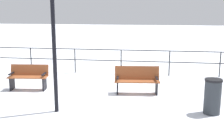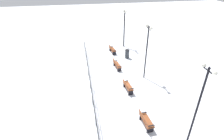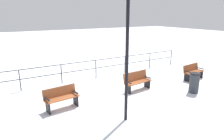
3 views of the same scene
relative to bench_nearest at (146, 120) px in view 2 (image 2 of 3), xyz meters
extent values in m
plane|color=white|center=(-0.02, 5.88, -0.47)|extent=(80.00, 80.00, 0.00)
cube|color=brown|center=(0.08, 0.01, -0.01)|extent=(0.59, 1.40, 0.04)
cube|color=brown|center=(-0.17, -0.01, 0.23)|extent=(0.21, 1.37, 0.44)
cube|color=black|center=(0.12, -0.58, -0.24)|extent=(0.45, 0.08, 0.45)
cube|color=black|center=(0.04, 0.59, -0.24)|extent=(0.45, 0.08, 0.45)
cube|color=black|center=(0.14, -0.58, 0.11)|extent=(0.45, 0.10, 0.04)
cube|color=black|center=(0.06, 0.59, 0.11)|extent=(0.45, 0.10, 0.04)
cube|color=brown|center=(-0.08, 3.92, 0.01)|extent=(0.60, 1.43, 0.04)
cube|color=brown|center=(-0.31, 3.90, 0.23)|extent=(0.24, 1.39, 0.39)
cube|color=black|center=(-0.02, 3.33, -0.23)|extent=(0.42, 0.09, 0.48)
cube|color=black|center=(-0.14, 4.52, -0.23)|extent=(0.42, 0.09, 0.48)
cube|color=black|center=(0.00, 3.33, 0.13)|extent=(0.42, 0.11, 0.04)
cube|color=black|center=(-0.12, 4.52, 0.13)|extent=(0.42, 0.11, 0.04)
cube|color=brown|center=(-0.16, 7.84, -0.02)|extent=(0.60, 1.57, 0.04)
cube|color=brown|center=(-0.38, 7.82, 0.23)|extent=(0.28, 1.54, 0.47)
cube|color=black|center=(-0.09, 7.18, -0.24)|extent=(0.39, 0.09, 0.45)
cube|color=black|center=(-0.23, 8.51, -0.24)|extent=(0.39, 0.09, 0.45)
cube|color=black|center=(-0.07, 7.18, 0.10)|extent=(0.40, 0.11, 0.04)
cube|color=black|center=(-0.21, 8.51, 0.10)|extent=(0.40, 0.11, 0.04)
cube|color=brown|center=(0.12, 11.76, -0.01)|extent=(0.66, 1.52, 0.04)
cube|color=brown|center=(-0.12, 11.73, 0.21)|extent=(0.28, 1.47, 0.41)
cube|color=black|center=(0.19, 11.13, -0.24)|extent=(0.44, 0.10, 0.46)
cube|color=black|center=(0.04, 12.39, -0.24)|extent=(0.44, 0.10, 0.46)
cube|color=black|center=(0.21, 11.13, 0.11)|extent=(0.44, 0.12, 0.04)
cube|color=black|center=(0.06, 12.39, 0.11)|extent=(0.44, 0.12, 0.04)
cylinder|color=black|center=(1.93, -1.74, 2.04)|extent=(0.10, 0.10, 5.02)
cylinder|color=black|center=(1.93, -1.74, 4.43)|extent=(0.06, 0.76, 0.06)
sphere|color=white|center=(1.93, -2.12, 4.53)|extent=(0.23, 0.23, 0.23)
sphere|color=white|center=(1.93, -1.36, 4.53)|extent=(0.23, 0.23, 0.23)
cone|color=black|center=(1.93, -1.74, 4.61)|extent=(0.14, 0.14, 0.12)
cylinder|color=black|center=(1.93, 5.67, 1.92)|extent=(0.11, 0.11, 4.78)
cylinder|color=black|center=(1.93, 5.67, 4.19)|extent=(0.07, 0.87, 0.07)
sphere|color=white|center=(1.93, 5.24, 4.32)|extent=(0.28, 0.28, 0.28)
sphere|color=white|center=(1.93, 6.11, 4.32)|extent=(0.28, 0.28, 0.28)
cone|color=black|center=(1.93, 5.67, 4.37)|extent=(0.16, 0.16, 0.12)
cylinder|color=black|center=(1.93, 13.54, 1.75)|extent=(0.14, 0.14, 4.43)
cylinder|color=black|center=(1.93, 13.54, 3.84)|extent=(0.09, 0.72, 0.09)
sphere|color=white|center=(1.93, 13.18, 3.98)|extent=(0.29, 0.29, 0.29)
sphere|color=white|center=(1.93, 13.90, 3.98)|extent=(0.29, 0.29, 0.29)
cone|color=black|center=(1.93, 13.54, 4.02)|extent=(0.20, 0.20, 0.12)
cylinder|color=#26282D|center=(-3.13, 0.60, 0.08)|extent=(0.05, 0.05, 1.08)
cylinder|color=#26282D|center=(-3.13, 2.71, 0.08)|extent=(0.05, 0.05, 1.08)
cylinder|color=#26282D|center=(-3.13, 4.83, 0.08)|extent=(0.05, 0.05, 1.08)
cylinder|color=#26282D|center=(-3.13, 6.94, 0.08)|extent=(0.05, 0.05, 1.08)
cylinder|color=#26282D|center=(-3.13, 9.05, 0.08)|extent=(0.05, 0.05, 1.08)
cylinder|color=#26282D|center=(-3.13, 11.16, 0.08)|extent=(0.05, 0.05, 1.08)
cylinder|color=#26282D|center=(-3.13, 13.28, 0.08)|extent=(0.05, 0.05, 1.08)
cylinder|color=#26282D|center=(-3.13, 5.88, 0.62)|extent=(0.04, 14.79, 0.04)
cylinder|color=#26282D|center=(-3.13, 5.88, 0.13)|extent=(0.04, 14.79, 0.04)
cylinder|color=#2D3338|center=(1.45, 10.05, 0.00)|extent=(0.46, 0.46, 0.94)
cylinder|color=black|center=(1.45, 10.05, 0.50)|extent=(0.48, 0.48, 0.06)
camera|label=1|loc=(9.60, 8.43, 2.47)|focal=47.01mm
camera|label=2|loc=(-3.66, -7.83, 8.47)|focal=28.84mm
camera|label=3|loc=(7.34, 1.90, 3.30)|focal=31.97mm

